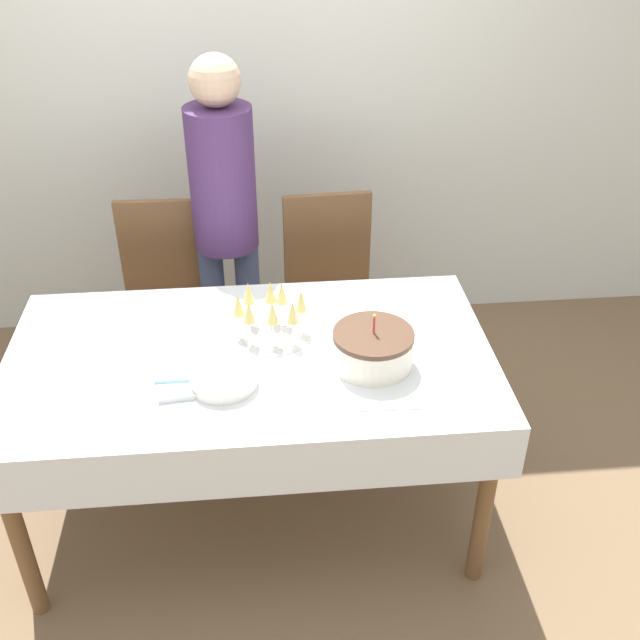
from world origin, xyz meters
name	(u,v)px	position (x,y,z in m)	size (l,w,h in m)	color
ground_plane	(259,507)	(0.00, 0.00, 0.00)	(12.00, 12.00, 0.00)	brown
wall_back	(239,72)	(0.00, 1.47, 1.35)	(8.00, 0.05, 2.70)	silver
dining_table	(251,377)	(0.00, 0.00, 0.67)	(1.71, 0.95, 0.77)	white
dining_chair_far_left	(167,299)	(-0.37, 0.79, 0.53)	(0.43, 0.43, 0.96)	brown
dining_chair_far_right	(331,291)	(0.37, 0.79, 0.53)	(0.45, 0.45, 0.96)	brown
birthday_cake	(373,349)	(0.42, -0.10, 0.83)	(0.28, 0.28, 0.20)	silver
champagne_tray	(270,312)	(0.08, 0.11, 0.86)	(0.30, 0.30, 0.18)	silver
plate_stack_main	(223,378)	(-0.09, -0.17, 0.80)	(0.22, 0.22, 0.06)	silver
cake_knife	(383,409)	(0.42, -0.34, 0.77)	(0.30, 0.03, 0.00)	silver
fork_pile	(184,393)	(-0.21, -0.21, 0.78)	(0.18, 0.08, 0.02)	silver
napkin_pile	(178,368)	(-0.24, -0.07, 0.78)	(0.15, 0.15, 0.01)	#8CC6E0
person_standing	(224,206)	(-0.09, 0.83, 0.96)	(0.28, 0.28, 1.59)	#3F4C72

